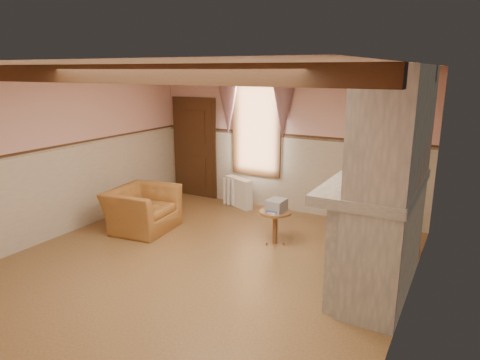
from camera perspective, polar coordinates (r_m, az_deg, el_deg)
The scene contains 25 objects.
floor at distance 6.31m, azimuth -5.44°, elevation -11.32°, with size 5.50×6.00×0.01m, color brown.
ceiling at distance 5.69m, azimuth -6.13°, elevation 14.99°, with size 5.50×6.00×0.01m, color silver.
wall_back at distance 8.43m, azimuth 5.96°, elevation 5.26°, with size 5.50×0.02×2.80m, color #D59E93.
wall_left at distance 7.72m, azimuth -22.82°, elevation 3.35°, with size 0.02×6.00×2.80m, color #D59E93.
wall_right at distance 4.87m, azimuth 21.90°, elevation -2.58°, with size 0.02×6.00×2.80m, color #D59E93.
wainscot at distance 6.02m, azimuth -5.61°, elevation -4.89°, with size 5.50×6.00×1.50m, color beige, non-canonical shape.
chair_rail at distance 5.82m, azimuth -5.79°, elevation 2.09°, with size 5.50×6.00×0.08m, color black, non-canonical shape.
firebox at distance 5.87m, azimuth 14.50°, elevation -8.98°, with size 0.20×0.95×0.90m, color black.
armchair at distance 7.71m, azimuth -12.90°, elevation -3.80°, with size 1.14×1.00×0.74m, color #9E662D.
side_table at distance 6.97m, azimuth 4.70°, elevation -6.28°, with size 0.51×0.51×0.55m, color brown.
book_stack at distance 6.83m, azimuth 4.88°, elevation -3.41°, with size 0.26×0.32×0.20m, color #B7AD8C.
radiator at distance 8.78m, azimuth -0.19°, elevation -1.65°, with size 0.70×0.18×0.60m, color white.
bowl at distance 5.59m, azimuth 17.81°, elevation 0.58°, with size 0.38×0.38×0.09m, color brown.
mantel_clock at distance 6.18m, azimuth 19.04°, elevation 2.28°, with size 0.14×0.24×0.20m, color black.
oil_lamp at distance 5.72m, azimuth 18.21°, elevation 1.83°, with size 0.11×0.11×0.28m, color gold.
candle_red at distance 4.86m, azimuth 16.02°, elevation -0.90°, with size 0.06×0.06×0.16m, color maroon.
jar_yellow at distance 5.05m, azimuth 16.53°, elevation -0.59°, with size 0.06×0.06×0.12m, color yellow.
fireplace at distance 5.49m, azimuth 19.41°, elevation -0.50°, with size 0.85×2.00×2.80m, color gray.
mantel at distance 5.53m, azimuth 17.54°, elevation -0.68°, with size 1.05×2.05×0.12m, color gray.
overmantel_mirror at distance 5.45m, azimuth 16.12°, elevation 5.77°, with size 0.06×1.44×1.04m, color silver.
door at distance 9.45m, azimuth -6.05°, elevation 4.10°, with size 1.10×0.10×2.10m, color black.
window at distance 8.62m, azimuth 2.23°, elevation 7.21°, with size 1.06×0.08×2.02m, color white.
window_drapes at distance 8.48m, azimuth 1.99°, elevation 11.16°, with size 1.30×0.14×1.40m, color gray.
ceiling_beam_front at distance 4.75m, azimuth -14.67°, elevation 13.52°, with size 5.50×0.18×0.20m, color black.
ceiling_beam_back at distance 6.70m, azimuth -0.03°, elevation 14.13°, with size 5.50×0.18×0.20m, color black.
Camera 1 is at (3.26, -4.66, 2.74)m, focal length 32.00 mm.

